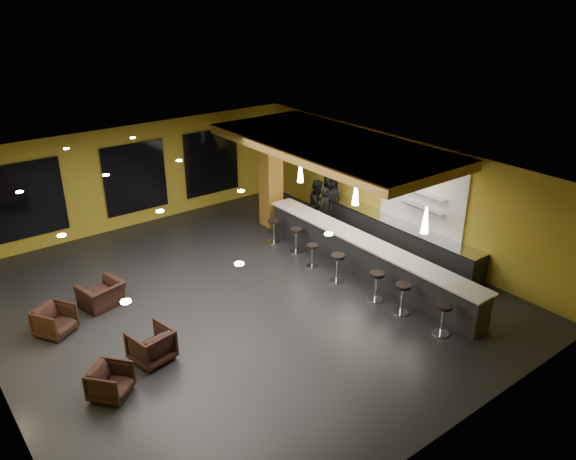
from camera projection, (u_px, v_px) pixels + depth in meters
floor at (241, 300)px, 15.14m from camera, size 12.00×13.00×0.10m
ceiling at (236, 173)px, 13.68m from camera, size 12.00×13.00×0.10m
wall_back at (134, 176)px, 19.16m from camera, size 12.00×0.10×3.50m
wall_front at (445, 366)px, 9.66m from camera, size 12.00×0.10×3.50m
wall_right at (399, 191)px, 17.79m from camera, size 0.10×13.00×3.50m
wood_soffit at (331, 145)px, 16.71m from camera, size 3.60×8.00×0.28m
window_left at (27, 200)px, 17.14m from camera, size 2.20×0.06×2.40m
window_center at (135, 178)px, 19.10m from camera, size 2.20×0.06×2.40m
window_right at (212, 162)px, 20.77m from camera, size 2.20×0.06×2.40m
tile_backsplash at (422, 192)px, 16.91m from camera, size 0.06×3.20×2.40m
bar_counter at (365, 258)px, 16.23m from camera, size 0.60×8.00×1.00m
bar_top at (366, 241)px, 16.01m from camera, size 0.78×8.10×0.05m
prep_counter at (399, 237)px, 17.73m from camera, size 0.70×6.00×0.86m
prep_top at (400, 224)px, 17.55m from camera, size 0.72×6.00×0.03m
wall_shelf_lower at (423, 208)px, 16.85m from camera, size 0.30×1.50×0.03m
wall_shelf_upper at (425, 194)px, 16.67m from camera, size 0.30×1.50×0.03m
column at (271, 177)px, 19.05m from camera, size 0.60×0.60×3.50m
pendant_0 at (425, 220)px, 14.03m from camera, size 0.20×0.20×0.70m
pendant_1 at (356, 193)px, 15.84m from camera, size 0.20×0.20×0.70m
pendant_2 at (300, 171)px, 17.65m from camera, size 0.20×0.20×0.70m
staff_a at (326, 211)px, 18.64m from camera, size 0.68×0.51×1.67m
staff_b at (318, 204)px, 19.10m from camera, size 1.04×0.94×1.74m
staff_c at (330, 199)px, 19.36m from camera, size 0.97×0.68×1.87m
armchair_a at (110, 382)px, 11.42m from camera, size 1.06×1.06×0.69m
armchair_b at (151, 345)px, 12.50m from camera, size 0.99×1.01×0.79m
armchair_c at (55, 321)px, 13.46m from camera, size 1.09×1.10×0.74m
armchair_d at (102, 295)px, 14.64m from camera, size 1.20×1.11×0.67m
bar_stool_0 at (443, 315)px, 13.38m from camera, size 0.41×0.41×0.82m
bar_stool_1 at (403, 295)px, 14.24m from camera, size 0.42×0.42×0.83m
bar_stool_2 at (376, 283)px, 14.83m from camera, size 0.42×0.42×0.82m
bar_stool_3 at (337, 264)px, 15.78m from camera, size 0.42×0.42×0.83m
bar_stool_4 at (312, 253)px, 16.64m from camera, size 0.36×0.36×0.71m
bar_stool_5 at (296, 237)px, 17.51m from camera, size 0.41×0.41×0.80m
bar_stool_6 at (274, 228)px, 18.17m from camera, size 0.40×0.40×0.80m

